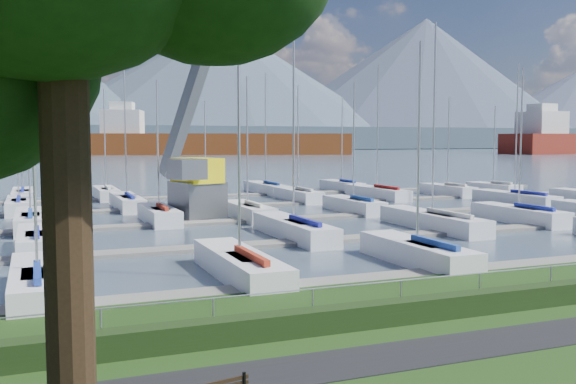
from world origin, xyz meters
TOP-DOWN VIEW (x-y plane):
  - path at (0.00, -3.00)m, footprint 160.00×2.00m
  - water at (0.00, 260.00)m, footprint 800.00×540.00m
  - hedge at (0.00, -0.40)m, footprint 80.00×0.70m
  - fence at (0.00, 0.00)m, footprint 80.00×0.04m
  - foothill at (0.00, 330.00)m, footprint 900.00×80.00m
  - mountains at (7.35, 404.62)m, footprint 1190.00×360.00m
  - docks at (0.00, 26.00)m, footprint 90.00×41.60m
  - crane at (-0.01, 29.91)m, footprint 7.25×13.07m
  - cargo_ship_mid at (48.39, 217.03)m, footprint 99.67×45.18m
  - sailboat_fleet at (-1.92, 29.28)m, footprint 75.38×49.55m

SIDE VIEW (x-z plane):
  - water at x=0.00m, z-range -0.50..-0.30m
  - docks at x=0.00m, z-range -0.34..-0.09m
  - path at x=0.00m, z-range -0.01..0.03m
  - hedge at x=0.00m, z-range 0.00..0.70m
  - fence at x=0.00m, z-range 1.18..1.22m
  - cargo_ship_mid at x=48.39m, z-range -7.20..14.30m
  - crane at x=-0.01m, z-range -5.85..16.50m
  - sailboat_fleet at x=-1.92m, z-range -1.35..12.20m
  - foothill at x=0.00m, z-range 0.00..12.00m
  - mountains at x=7.35m, z-range -10.82..104.18m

